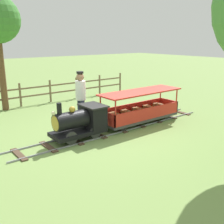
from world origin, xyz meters
TOP-DOWN VIEW (x-y plane):
  - ground_plane at (0.00, 0.00)m, footprint 60.00×60.00m
  - track at (0.00, -0.37)m, footprint 0.78×6.40m
  - locomotive at (0.00, 0.83)m, footprint 0.74×1.45m
  - passenger_car at (0.00, -1.27)m, footprint 0.84×2.70m
  - conductor_person at (0.91, 0.27)m, footprint 0.30×0.30m
  - fence_section at (4.35, -0.37)m, footprint 0.08×7.48m

SIDE VIEW (x-z plane):
  - ground_plane at x=0.00m, z-range 0.00..0.00m
  - track at x=0.00m, z-range 0.00..0.04m
  - passenger_car at x=0.00m, z-range -0.07..0.90m
  - locomotive at x=0.00m, z-range -0.02..0.98m
  - fence_section at x=4.35m, z-range 0.03..0.93m
  - conductor_person at x=0.91m, z-range 0.15..1.77m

